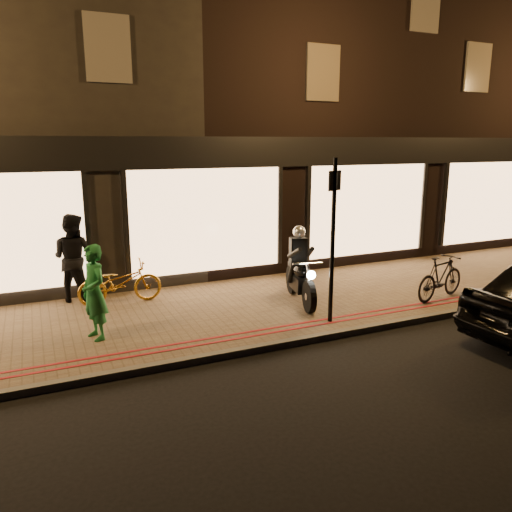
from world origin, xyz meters
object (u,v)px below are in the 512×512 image
at_px(sign_post, 333,233).
at_px(bicycle_gold, 120,283).
at_px(person_green, 94,292).
at_px(motorcycle, 300,273).

relative_size(sign_post, bicycle_gold, 1.78).
bearing_deg(bicycle_gold, person_green, 158.72).
xyz_separation_m(motorcycle, sign_post, (-0.05, -1.26, 1.06)).
xyz_separation_m(sign_post, bicycle_gold, (-3.38, 2.67, -1.23)).
distance_m(sign_post, bicycle_gold, 4.47).
height_order(motorcycle, bicycle_gold, motorcycle).
xyz_separation_m(bicycle_gold, person_green, (-0.69, -1.75, 0.37)).
distance_m(motorcycle, person_green, 4.13).
height_order(motorcycle, person_green, person_green).
xyz_separation_m(motorcycle, bicycle_gold, (-3.43, 1.40, -0.17)).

